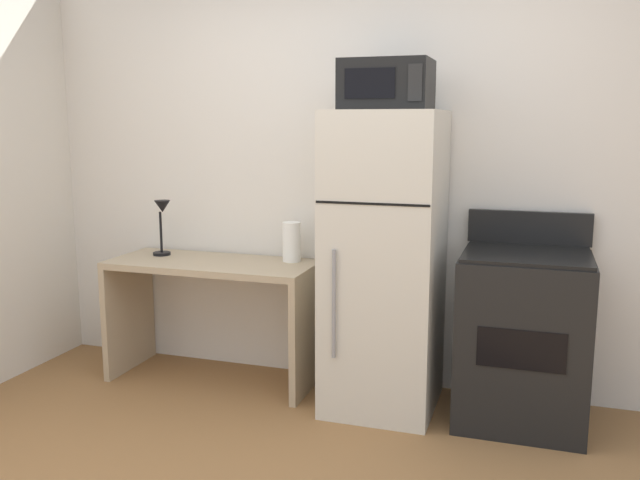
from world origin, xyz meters
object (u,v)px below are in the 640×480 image
refrigerator (385,263)px  oven_range (523,337)px  desk (213,296)px  microwave (387,85)px  paper_towel_roll (292,242)px  desk_lamp (162,218)px

refrigerator → oven_range: bearing=1.8°
desk → oven_range: oven_range is taller
refrigerator → microwave: size_ratio=3.58×
desk → refrigerator: bearing=-2.9°
oven_range → paper_towel_roll: bearing=172.5°
refrigerator → microwave: bearing=-89.7°
desk → refrigerator: size_ratio=0.77×
desk → desk_lamp: size_ratio=3.58×
desk_lamp → oven_range: desk_lamp is taller
desk_lamp → refrigerator: 1.47m
refrigerator → paper_towel_roll: bearing=161.9°
desk → desk_lamp: (-0.37, 0.06, 0.46)m
paper_towel_roll → refrigerator: (0.62, -0.20, -0.05)m
desk_lamp → refrigerator: (1.46, -0.11, -0.17)m
desk_lamp → desk: bearing=-9.1°
paper_towel_roll → refrigerator: size_ratio=0.15×
desk → paper_towel_roll: paper_towel_roll is taller
microwave → desk_lamp: bearing=174.7°
refrigerator → oven_range: (0.75, 0.02, -0.36)m
desk → desk_lamp: desk_lamp is taller
paper_towel_roll → oven_range: bearing=-7.5°
desk_lamp → microwave: bearing=-5.3°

